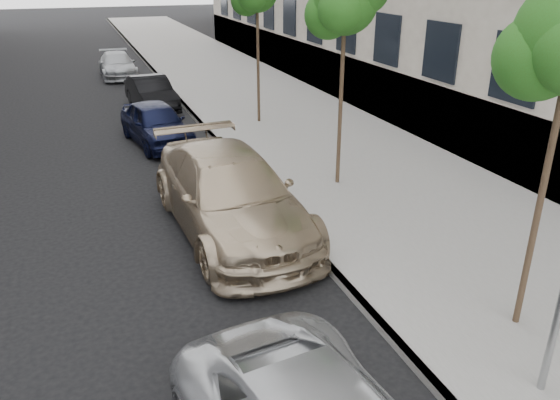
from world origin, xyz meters
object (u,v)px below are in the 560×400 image
tree_mid (346,1)px  sedan_rear (117,65)px  suv (230,194)px  sedan_black (151,93)px  sedan_blue (156,123)px

tree_mid → sedan_rear: size_ratio=1.27×
suv → sedan_black: suv is taller
tree_mid → sedan_blue: size_ratio=1.35×
tree_mid → suv: size_ratio=0.91×
suv → sedan_blue: suv is taller
sedan_black → sedan_rear: 7.62m
tree_mid → sedan_black: 11.47m
suv → sedan_blue: 6.99m
sedan_rear → sedan_blue: bearing=-89.6°
suv → sedan_rear: suv is taller
sedan_blue → sedan_rear: (-0.11, 12.36, -0.06)m
sedan_rear → tree_mid: bearing=-77.6°
sedan_black → sedan_rear: sedan_black is taller
tree_mid → sedan_blue: 7.76m
tree_mid → sedan_blue: (-3.85, 5.47, -3.93)m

